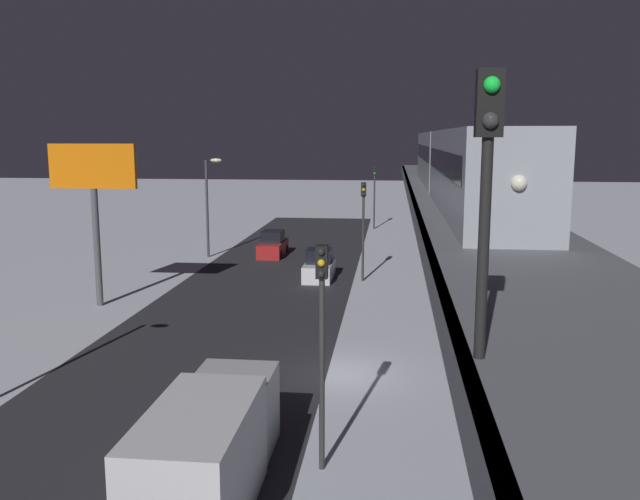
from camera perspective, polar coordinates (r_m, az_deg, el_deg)
The scene contains 13 objects.
ground_plane at distance 26.89m, azimuth 1.79°, elevation -10.51°, with size 240.00×240.00×0.00m, color silver.
avenue_asphalt at distance 27.97m, azimuth -10.83°, elevation -9.86°, with size 11.00×102.20×0.01m, color #28282D.
elevated_railway at distance 25.70m, azimuth 13.63°, elevation 0.49°, with size 5.00×102.20×6.14m.
subway_train at distance 37.39m, azimuth 11.60°, elevation 7.38°, with size 2.94×36.87×3.40m.
rail_signal at distance 9.39m, azimuth 14.06°, elevation 7.02°, with size 0.36×0.41×4.00m.
sedan_red at distance 52.87m, azimuth -4.05°, elevation 0.37°, with size 1.91×4.57×1.97m.
sedan_white at distance 44.12m, azimuth -0.07°, elevation -1.43°, with size 1.80×4.31×1.97m.
box_truck at distance 18.13m, azimuth -9.35°, elevation -16.35°, with size 2.40×7.40×2.80m.
traffic_light_near at distance 18.27m, azimuth 0.16°, elevation -6.43°, with size 0.32×0.44×6.40m.
traffic_light_mid at distance 42.94m, azimuth 3.71°, elevation 2.84°, with size 0.32×0.44×6.40m.
traffic_light_far at distance 67.95m, azimuth 4.67°, elevation 5.31°, with size 0.32×0.44×6.40m.
commercial_billboard at distance 38.24m, azimuth -18.76°, elevation 5.48°, with size 4.80×0.36×8.90m.
street_lamp_far at distance 52.29m, azimuth -9.39°, elevation 4.62°, with size 1.35×0.44×7.65m.
Camera 1 is at (-1.92, 25.18, 9.24)m, focal length 37.53 mm.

